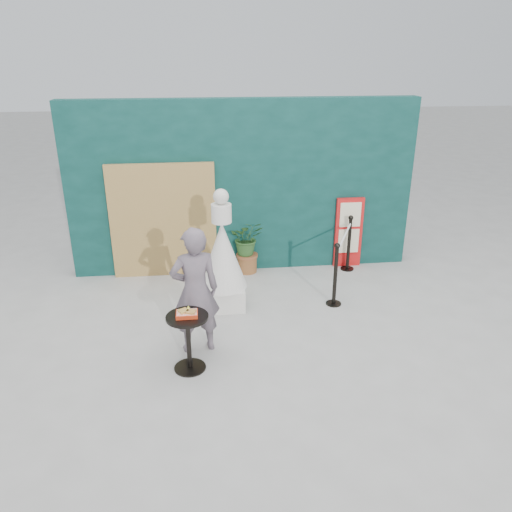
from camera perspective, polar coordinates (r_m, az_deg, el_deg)
The scene contains 10 objects.
ground at distance 6.54m, azimuth 1.25°, elevation -12.18°, with size 60.00×60.00×0.00m, color #ADAAA5.
back_wall at distance 8.79m, azimuth -1.49°, elevation 7.85°, with size 6.00×0.30×3.00m, color #0A302C.
bamboo_fence at distance 8.72m, azimuth -10.54°, elevation 3.93°, with size 1.80×0.08×2.00m, color tan.
woman at distance 6.45m, azimuth -6.98°, elevation -3.98°, with size 0.63×0.41×1.72m, color slate.
menu_board at distance 9.22m, azimuth 10.53°, elevation 2.65°, with size 0.50×0.07×1.30m.
statue at distance 7.58m, azimuth -3.83°, elevation -0.50°, with size 0.73×0.73×1.88m.
cafe_table at distance 6.24m, azimuth -7.77°, elevation -8.83°, with size 0.52×0.52×0.75m.
food_basket at distance 6.09m, azimuth -7.89°, elevation -6.50°, with size 0.26×0.19×0.11m.
planter at distance 8.84m, azimuth -1.05°, elevation 1.59°, with size 0.58×0.50×0.98m.
stanchion_barrier at distance 8.45m, azimuth 9.87°, elevation -0.30°, with size 0.84×1.54×1.03m.
Camera 1 is at (-0.76, -5.33, 3.71)m, focal length 35.00 mm.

